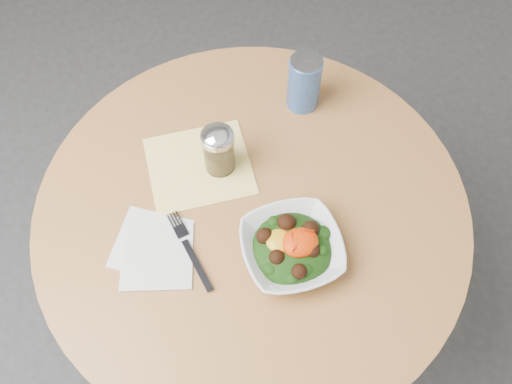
% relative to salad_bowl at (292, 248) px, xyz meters
% --- Properties ---
extents(ground, '(6.00, 6.00, 0.00)m').
position_rel_salad_bowl_xyz_m(ground, '(-0.04, 0.12, -0.78)').
color(ground, '#2E2F31').
rests_on(ground, ground).
extents(table, '(0.90, 0.90, 0.75)m').
position_rel_salad_bowl_xyz_m(table, '(-0.04, 0.12, -0.22)').
color(table, black).
rests_on(table, ground).
extents(cloth_napkin, '(0.23, 0.21, 0.00)m').
position_rel_salad_bowl_xyz_m(cloth_napkin, '(-0.12, 0.25, -0.03)').
color(cloth_napkin, yellow).
rests_on(cloth_napkin, table).
extents(paper_napkins, '(0.19, 0.22, 0.00)m').
position_rel_salad_bowl_xyz_m(paper_napkins, '(-0.25, 0.09, -0.03)').
color(paper_napkins, silver).
rests_on(paper_napkins, table).
extents(salad_bowl, '(0.20, 0.20, 0.07)m').
position_rel_salad_bowl_xyz_m(salad_bowl, '(0.00, 0.00, 0.00)').
color(salad_bowl, silver).
rests_on(salad_bowl, table).
extents(fork, '(0.05, 0.19, 0.00)m').
position_rel_salad_bowl_xyz_m(fork, '(-0.19, 0.07, -0.02)').
color(fork, black).
rests_on(fork, table).
extents(spice_shaker, '(0.07, 0.07, 0.12)m').
position_rel_salad_bowl_xyz_m(spice_shaker, '(-0.07, 0.24, 0.03)').
color(spice_shaker, silver).
rests_on(spice_shaker, table).
extents(beverage_can, '(0.07, 0.07, 0.14)m').
position_rel_salad_bowl_xyz_m(beverage_can, '(0.16, 0.35, 0.04)').
color(beverage_can, navy).
rests_on(beverage_can, table).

